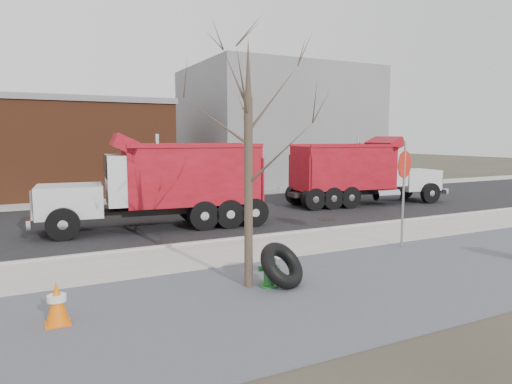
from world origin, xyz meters
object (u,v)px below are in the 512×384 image
fire_hydrant (269,270)px  stop_sign (404,176)px  truck_tire (282,265)px  dump_truck_red_b (165,181)px  dump_truck_red_a (360,171)px

fire_hydrant → stop_sign: stop_sign is taller
truck_tire → dump_truck_red_b: bearing=93.4°
truck_tire → stop_sign: (4.83, 1.46, 1.60)m
fire_hydrant → dump_truck_red_b: dump_truck_red_b is taller
dump_truck_red_b → dump_truck_red_a: bearing=-166.3°
fire_hydrant → stop_sign: 5.53m
stop_sign → dump_truck_red_b: dump_truck_red_b is taller
truck_tire → dump_truck_red_a: 12.89m
stop_sign → dump_truck_red_a: (4.50, 7.35, -0.47)m
truck_tire → stop_sign: size_ratio=0.45×
dump_truck_red_a → dump_truck_red_b: (-9.78, -1.37, 0.05)m
truck_tire → dump_truck_red_a: size_ratio=0.17×
truck_tire → dump_truck_red_b: dump_truck_red_b is taller
dump_truck_red_a → dump_truck_red_b: size_ratio=1.01×
dump_truck_red_a → dump_truck_red_b: bearing=-165.7°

